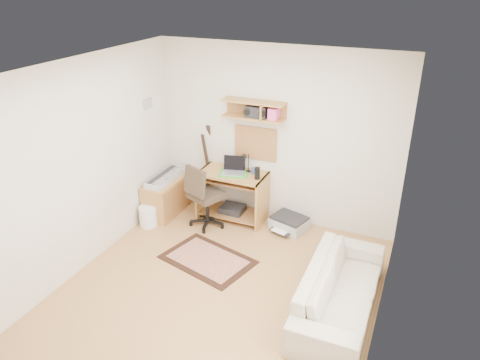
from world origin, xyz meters
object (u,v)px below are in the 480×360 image
at_px(desk, 233,196).
at_px(task_chair, 207,195).
at_px(cabinet, 167,195).
at_px(sofa, 341,283).
at_px(printer, 289,223).

height_order(desk, task_chair, task_chair).
bearing_deg(desk, task_chair, -126.84).
bearing_deg(task_chair, desk, 75.53).
relative_size(cabinet, sofa, 0.48).
relative_size(desk, task_chair, 1.01).
xyz_separation_m(cabinet, printer, (1.92, 0.24, -0.19)).
bearing_deg(printer, sofa, -37.67).
xyz_separation_m(task_chair, cabinet, (-0.76, 0.13, -0.22)).
distance_m(cabinet, printer, 1.94).
relative_size(task_chair, sofa, 0.53).
height_order(desk, printer, desk).
bearing_deg(cabinet, task_chair, -9.76).
relative_size(desk, sofa, 0.53).
height_order(printer, sofa, sofa).
bearing_deg(printer, task_chair, -145.63).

